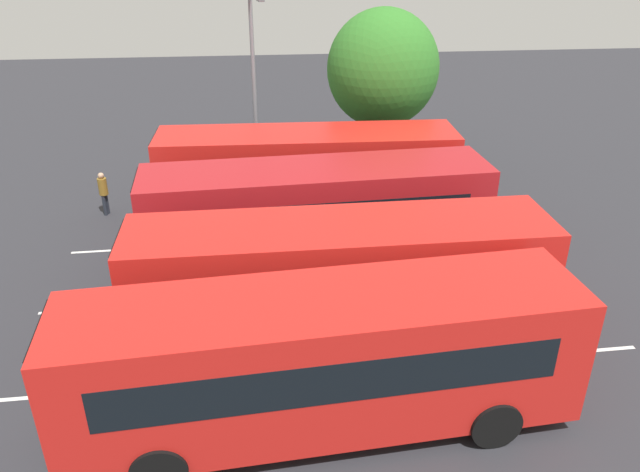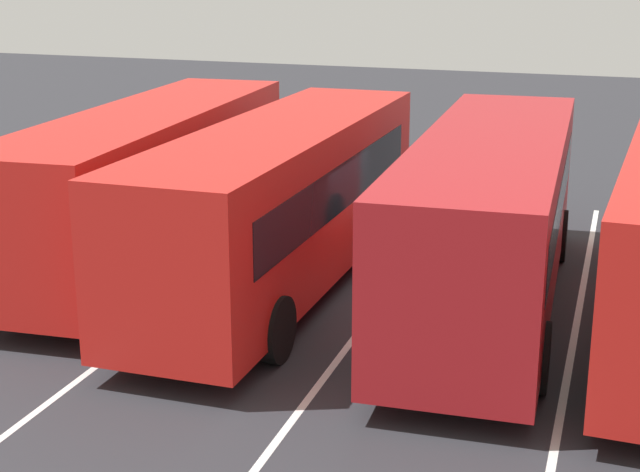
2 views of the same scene
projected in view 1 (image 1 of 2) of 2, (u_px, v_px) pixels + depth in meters
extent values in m
plane|color=#2B2B30|center=(317.00, 294.00, 17.95)|extent=(73.50, 73.50, 0.00)
cube|color=red|center=(307.00, 170.00, 21.93)|extent=(10.40, 2.67, 2.79)
cube|color=#19232D|center=(157.00, 154.00, 21.25)|extent=(0.17, 2.14, 1.17)
cube|color=#19232D|center=(309.00, 174.00, 20.73)|extent=(8.69, 0.29, 0.89)
cube|color=#19232D|center=(306.00, 150.00, 22.83)|extent=(8.69, 0.29, 0.89)
cube|color=black|center=(155.00, 141.00, 21.04)|extent=(0.15, 1.94, 0.32)
cube|color=black|center=(163.00, 205.00, 22.11)|extent=(0.15, 2.23, 0.36)
cylinder|color=black|center=(213.00, 219.00, 21.24)|extent=(1.09, 0.31, 1.09)
cylinder|color=black|center=(218.00, 193.00, 23.29)|extent=(1.09, 0.31, 1.09)
cylinder|color=black|center=(404.00, 213.00, 21.68)|extent=(1.09, 0.31, 1.09)
cylinder|color=black|center=(392.00, 188.00, 23.73)|extent=(1.09, 0.31, 1.09)
cube|color=#AD191E|center=(317.00, 211.00, 18.84)|extent=(10.48, 3.06, 2.79)
cube|color=black|center=(139.00, 199.00, 17.76)|extent=(0.25, 2.14, 1.17)
cube|color=black|center=(323.00, 217.00, 17.64)|extent=(8.68, 0.62, 0.89)
cube|color=black|center=(311.00, 186.00, 19.73)|extent=(8.68, 0.62, 0.89)
cube|color=black|center=(136.00, 184.00, 17.55)|extent=(0.22, 1.94, 0.32)
cube|color=black|center=(147.00, 258.00, 18.63)|extent=(0.24, 2.23, 0.36)
cylinder|color=black|center=(210.00, 274.00, 17.90)|extent=(1.10, 0.35, 1.09)
cylinder|color=black|center=(209.00, 238.00, 19.93)|extent=(1.10, 0.35, 1.09)
cylinder|color=black|center=(430.00, 256.00, 18.85)|extent=(1.10, 0.35, 1.09)
cylinder|color=black|center=(409.00, 224.00, 20.88)|extent=(1.10, 0.35, 1.09)
cube|color=red|center=(340.00, 275.00, 15.41)|extent=(10.38, 2.59, 2.79)
cube|color=black|center=(123.00, 260.00, 14.54)|extent=(0.15, 2.14, 1.17)
cube|color=black|center=(347.00, 288.00, 14.20)|extent=(8.69, 0.22, 0.89)
cube|color=black|center=(334.00, 241.00, 16.30)|extent=(8.69, 0.22, 0.89)
cube|color=black|center=(120.00, 243.00, 14.33)|extent=(0.13, 1.94, 0.32)
cube|color=black|center=(133.00, 328.00, 15.41)|extent=(0.14, 2.23, 0.36)
cylinder|color=black|center=(207.00, 353.00, 14.60)|extent=(1.09, 0.30, 1.09)
cylinder|color=black|center=(211.00, 300.00, 16.64)|extent=(1.09, 0.30, 1.09)
cylinder|color=black|center=(479.00, 334.00, 15.28)|extent=(1.09, 0.30, 1.09)
cylinder|color=black|center=(451.00, 286.00, 17.32)|extent=(1.09, 0.30, 1.09)
cube|color=red|center=(323.00, 358.00, 12.47)|extent=(10.51, 3.26, 2.79)
cube|color=black|center=(47.00, 356.00, 11.31)|extent=(0.29, 2.14, 1.17)
cube|color=black|center=(336.00, 383.00, 11.28)|extent=(8.67, 0.79, 0.89)
cube|color=black|center=(313.00, 311.00, 13.36)|extent=(8.67, 0.79, 0.89)
cube|color=black|center=(40.00, 335.00, 11.10)|extent=(0.26, 1.94, 0.32)
cube|color=black|center=(65.00, 436.00, 12.18)|extent=(0.28, 2.23, 0.36)
cylinder|color=black|center=(159.00, 470.00, 11.49)|extent=(1.11, 0.37, 1.09)
cylinder|color=black|center=(164.00, 388.00, 13.51)|extent=(1.11, 0.37, 1.09)
cylinder|color=black|center=(495.00, 424.00, 12.55)|extent=(1.11, 0.37, 1.09)
cylinder|color=black|center=(453.00, 354.00, 14.57)|extent=(1.11, 0.37, 1.09)
cylinder|color=#232833|center=(107.00, 203.00, 22.78)|extent=(0.13, 0.13, 0.79)
cylinder|color=#232833|center=(105.00, 205.00, 22.64)|extent=(0.13, 0.13, 0.79)
cylinder|color=olive|center=(103.00, 186.00, 22.40)|extent=(0.40, 0.40, 0.62)
sphere|color=tan|center=(101.00, 176.00, 22.21)|extent=(0.21, 0.21, 0.21)
cylinder|color=gray|center=(254.00, 90.00, 24.29)|extent=(0.16, 0.16, 7.48)
cylinder|color=#4C3823|center=(380.00, 140.00, 26.44)|extent=(0.44, 0.44, 2.63)
ellipsoid|color=#337A28|center=(383.00, 69.00, 25.08)|extent=(4.53, 4.08, 4.76)
cube|color=silver|center=(308.00, 239.00, 21.08)|extent=(15.47, 0.58, 0.01)
cube|color=silver|center=(317.00, 294.00, 17.94)|extent=(15.47, 0.58, 0.01)
cube|color=silver|center=(332.00, 372.00, 14.81)|extent=(15.47, 0.58, 0.01)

